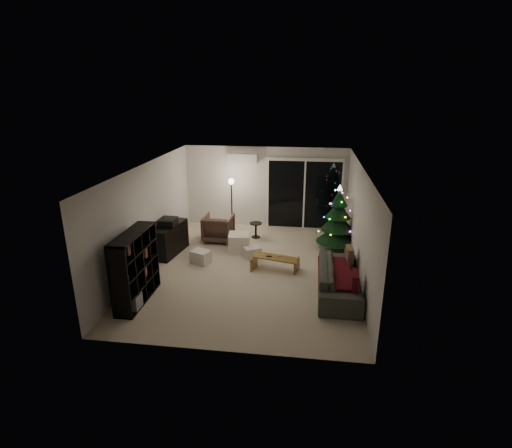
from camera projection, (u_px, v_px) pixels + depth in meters
The scene contains 18 objects.
room at pixel (275, 212), 10.73m from camera, with size 6.50×7.51×2.60m.
bookshelf at pixel (127, 267), 8.06m from camera, with size 0.38×1.48×1.48m, color black, non-canonical shape.
media_cabinet at pixel (169, 239), 10.49m from camera, with size 0.48×1.28×0.80m, color black.
stereo at pixel (168, 222), 10.33m from camera, with size 0.41×0.48×0.17m, color black.
armchair at pixel (218, 228), 11.39m from camera, with size 0.81×0.83×0.75m, color #433229.
ottoman at pixel (239, 243), 10.67m from camera, with size 0.55×0.55×0.49m, color beige.
cardboard_box_a at pixel (201, 257), 9.98m from camera, with size 0.45×0.35×0.32m, color silver.
cardboard_box_b at pixel (252, 252), 10.30m from camera, with size 0.40×0.30×0.28m, color silver.
side_table at pixel (256, 230), 11.68m from camera, with size 0.36×0.36×0.45m, color black.
floor_lamp at pixel (232, 207), 11.92m from camera, with size 0.26×0.26×1.60m, color black.
sofa at pixel (339, 279), 8.48m from camera, with size 2.20×0.86×0.64m, color #343732.
sofa_throw at pixel (335, 272), 8.45m from camera, with size 0.69×1.59×0.05m, color #450814.
cushion_a at pixel (349, 256), 8.98m from camera, with size 0.13×0.42×0.42m, color brown.
cushion_b at pixel (355, 283), 7.76m from camera, with size 0.13×0.42×0.42m, color #450814.
coffee_table at pixel (275, 264), 9.58m from camera, with size 1.10×0.38×0.35m, color olive, non-canonical shape.
remote_a at pixel (269, 256), 9.54m from camera, with size 0.14×0.04×0.02m, color black.
remote_b at pixel (280, 256), 9.55m from camera, with size 0.13×0.04×0.02m, color slate.
christmas_tree at pixel (338, 217), 10.66m from camera, with size 1.11×1.11×1.79m, color black.
Camera 1 is at (1.33, -8.74, 4.17)m, focal length 28.00 mm.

